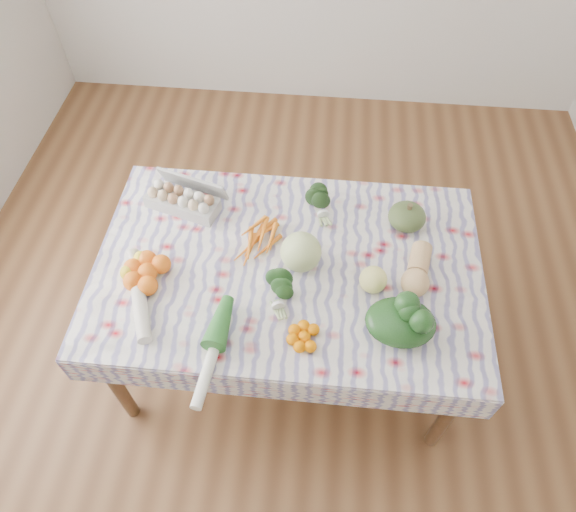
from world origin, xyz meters
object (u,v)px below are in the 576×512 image
object	(u,v)px
kabocha_squash	(407,217)
cabbage	(301,252)
grapefruit	(373,280)
dining_table	(288,275)
egg_carton	(182,201)
butternut_squash	(418,269)

from	to	relation	value
kabocha_squash	cabbage	xyz separation A→B (m)	(-0.45, -0.27, 0.03)
cabbage	grapefruit	xyz separation A→B (m)	(0.30, -0.09, -0.03)
dining_table	egg_carton	size ratio (longest dim) A/B	4.70
kabocha_squash	butternut_squash	distance (m)	0.29
dining_table	kabocha_squash	size ratio (longest dim) A/B	9.48
kabocha_squash	dining_table	bearing A→B (deg)	-151.71
egg_carton	kabocha_squash	bearing A→B (deg)	16.36
egg_carton	kabocha_squash	distance (m)	1.03
dining_table	kabocha_squash	bearing A→B (deg)	28.29
grapefruit	kabocha_squash	bearing A→B (deg)	67.12
butternut_squash	dining_table	bearing A→B (deg)	-169.00
butternut_squash	grapefruit	bearing A→B (deg)	-146.32
cabbage	butternut_squash	size ratio (longest dim) A/B	0.69
grapefruit	butternut_squash	bearing A→B (deg)	21.33
dining_table	kabocha_squash	distance (m)	0.59
butternut_squash	kabocha_squash	bearing A→B (deg)	109.03
kabocha_squash	cabbage	distance (m)	0.53
egg_carton	kabocha_squash	size ratio (longest dim) A/B	2.02
butternut_squash	egg_carton	bearing A→B (deg)	177.12
dining_table	cabbage	bearing A→B (deg)	5.90
dining_table	grapefruit	size ratio (longest dim) A/B	14.02
egg_carton	cabbage	distance (m)	0.63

